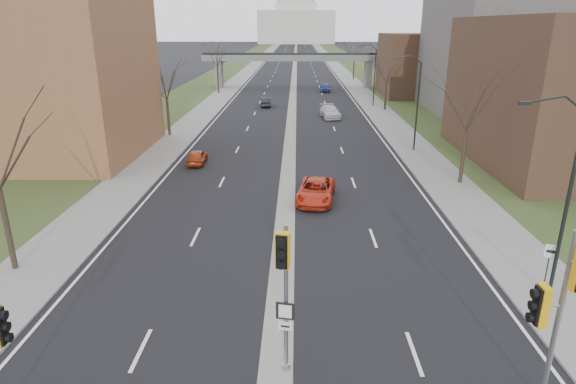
{
  "coord_description": "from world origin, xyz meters",
  "views": [
    {
      "loc": [
        0.68,
        -12.66,
        11.3
      ],
      "look_at": [
        0.29,
        8.44,
        3.96
      ],
      "focal_mm": 30.0,
      "sensor_mm": 36.0,
      "label": 1
    }
  ],
  "objects_px": {
    "signal_pole_median": "(284,276)",
    "car_right_far": "(325,88)",
    "speed_limit_sign": "(549,259)",
    "car_right_mid": "(330,112)",
    "car_left_near": "(197,157)",
    "signal_pole_right": "(560,299)",
    "car_left_far": "(266,102)",
    "car_right_near": "(316,191)"
  },
  "relations": [
    {
      "from": "signal_pole_median",
      "to": "car_right_far",
      "type": "bearing_deg",
      "value": 95.87
    },
    {
      "from": "speed_limit_sign",
      "to": "car_right_mid",
      "type": "distance_m",
      "value": 43.34
    },
    {
      "from": "car_left_near",
      "to": "speed_limit_sign",
      "type": "bearing_deg",
      "value": 131.24
    },
    {
      "from": "signal_pole_right",
      "to": "car_right_far",
      "type": "relative_size",
      "value": 1.36
    },
    {
      "from": "signal_pole_right",
      "to": "speed_limit_sign",
      "type": "bearing_deg",
      "value": 61.54
    },
    {
      "from": "signal_pole_right",
      "to": "car_left_near",
      "type": "relative_size",
      "value": 1.64
    },
    {
      "from": "speed_limit_sign",
      "to": "car_left_far",
      "type": "xyz_separation_m",
      "value": [
        -15.51,
        51.66,
        -1.02
      ]
    },
    {
      "from": "car_left_far",
      "to": "car_right_near",
      "type": "bearing_deg",
      "value": 96.03
    },
    {
      "from": "car_right_mid",
      "to": "signal_pole_median",
      "type": "bearing_deg",
      "value": -103.09
    },
    {
      "from": "car_left_near",
      "to": "car_left_far",
      "type": "relative_size",
      "value": 0.9
    },
    {
      "from": "signal_pole_right",
      "to": "car_right_near",
      "type": "distance_m",
      "value": 19.91
    },
    {
      "from": "speed_limit_sign",
      "to": "car_left_near",
      "type": "xyz_separation_m",
      "value": [
        -19.53,
        20.85,
        -1.06
      ]
    },
    {
      "from": "speed_limit_sign",
      "to": "car_left_far",
      "type": "relative_size",
      "value": 0.56
    },
    {
      "from": "signal_pole_right",
      "to": "car_right_far",
      "type": "distance_m",
      "value": 75.22
    },
    {
      "from": "car_left_far",
      "to": "car_right_mid",
      "type": "distance_m",
      "value": 12.47
    },
    {
      "from": "signal_pole_right",
      "to": "car_right_mid",
      "type": "height_order",
      "value": "signal_pole_right"
    },
    {
      "from": "car_left_near",
      "to": "signal_pole_median",
      "type": "bearing_deg",
      "value": 105.34
    },
    {
      "from": "car_left_near",
      "to": "car_left_far",
      "type": "height_order",
      "value": "car_left_far"
    },
    {
      "from": "car_left_far",
      "to": "signal_pole_median",
      "type": "bearing_deg",
      "value": 91.84
    },
    {
      "from": "signal_pole_right",
      "to": "car_left_near",
      "type": "xyz_separation_m",
      "value": [
        -16.12,
        27.67,
        -3.26
      ]
    },
    {
      "from": "car_left_near",
      "to": "car_right_near",
      "type": "distance_m",
      "value": 13.38
    },
    {
      "from": "car_right_far",
      "to": "speed_limit_sign",
      "type": "bearing_deg",
      "value": -82.44
    },
    {
      "from": "signal_pole_median",
      "to": "speed_limit_sign",
      "type": "distance_m",
      "value": 12.79
    },
    {
      "from": "car_right_far",
      "to": "car_right_mid",
      "type": "bearing_deg",
      "value": -89.18
    },
    {
      "from": "signal_pole_right",
      "to": "car_left_near",
      "type": "distance_m",
      "value": 32.19
    },
    {
      "from": "car_left_far",
      "to": "car_right_mid",
      "type": "xyz_separation_m",
      "value": [
        8.79,
        -8.85,
        0.1
      ]
    },
    {
      "from": "car_right_near",
      "to": "car_right_mid",
      "type": "distance_m",
      "value": 31.14
    },
    {
      "from": "signal_pole_right",
      "to": "speed_limit_sign",
      "type": "height_order",
      "value": "signal_pole_right"
    },
    {
      "from": "car_left_far",
      "to": "car_right_near",
      "type": "relative_size",
      "value": 0.78
    },
    {
      "from": "car_right_mid",
      "to": "signal_pole_right",
      "type": "bearing_deg",
      "value": -93.79
    },
    {
      "from": "signal_pole_right",
      "to": "car_left_far",
      "type": "height_order",
      "value": "signal_pole_right"
    },
    {
      "from": "car_right_far",
      "to": "signal_pole_right",
      "type": "bearing_deg",
      "value": -85.49
    },
    {
      "from": "signal_pole_right",
      "to": "car_right_mid",
      "type": "xyz_separation_m",
      "value": [
        -3.31,
        49.63,
        -3.12
      ]
    },
    {
      "from": "speed_limit_sign",
      "to": "signal_pole_right",
      "type": "bearing_deg",
      "value": -95.25
    },
    {
      "from": "car_left_near",
      "to": "car_left_far",
      "type": "xyz_separation_m",
      "value": [
        4.02,
        30.8,
        0.05
      ]
    },
    {
      "from": "signal_pole_right",
      "to": "car_left_far",
      "type": "bearing_deg",
      "value": 99.84
    },
    {
      "from": "car_left_near",
      "to": "car_right_far",
      "type": "xyz_separation_m",
      "value": [
        13.59,
        47.43,
        0.12
      ]
    },
    {
      "from": "car_right_far",
      "to": "car_left_near",
      "type": "bearing_deg",
      "value": -103.4
    },
    {
      "from": "car_right_mid",
      "to": "car_right_far",
      "type": "bearing_deg",
      "value": 80.63
    },
    {
      "from": "speed_limit_sign",
      "to": "car_right_near",
      "type": "distance_m",
      "value": 15.3
    },
    {
      "from": "car_right_mid",
      "to": "car_left_near",
      "type": "bearing_deg",
      "value": -127.86
    },
    {
      "from": "speed_limit_sign",
      "to": "car_right_far",
      "type": "distance_m",
      "value": 68.55
    }
  ]
}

